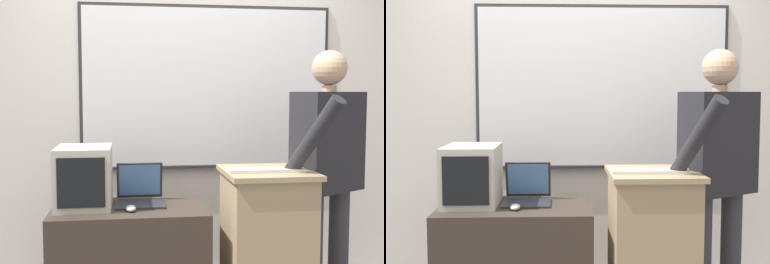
# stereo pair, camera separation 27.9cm
# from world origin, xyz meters

# --- Properties ---
(back_wall) EXTENTS (6.40, 0.17, 2.89)m
(back_wall) POSITION_xyz_m (0.01, 1.23, 1.44)
(back_wall) COLOR silver
(back_wall) RESTS_ON ground_plane
(lectern_podium) EXTENTS (0.52, 0.53, 0.99)m
(lectern_podium) POSITION_xyz_m (0.46, 0.31, 0.50)
(lectern_podium) COLOR tan
(lectern_podium) RESTS_ON ground_plane
(person_presenter) EXTENTS (0.65, 0.73, 1.72)m
(person_presenter) POSITION_xyz_m (0.89, 0.41, 1.01)
(person_presenter) COLOR #333338
(person_presenter) RESTS_ON ground_plane
(laptop) EXTENTS (0.29, 0.31, 0.25)m
(laptop) POSITION_xyz_m (-0.29, 0.53, 0.84)
(laptop) COLOR #28282D
(laptop) RESTS_ON side_desk
(wireless_keyboard) EXTENTS (0.45, 0.13, 0.02)m
(wireless_keyboard) POSITION_xyz_m (0.44, 0.24, 1.00)
(wireless_keyboard) COLOR beige
(wireless_keyboard) RESTS_ON lectern_podium
(computer_mouse_by_laptop) EXTENTS (0.06, 0.10, 0.03)m
(computer_mouse_by_laptop) POSITION_xyz_m (-0.35, 0.31, 0.79)
(computer_mouse_by_laptop) COLOR #BCBCC1
(computer_mouse_by_laptop) RESTS_ON side_desk
(crt_monitor) EXTENTS (0.32, 0.43, 0.36)m
(crt_monitor) POSITION_xyz_m (-0.63, 0.48, 0.95)
(crt_monitor) COLOR #BCB7A8
(crt_monitor) RESTS_ON side_desk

